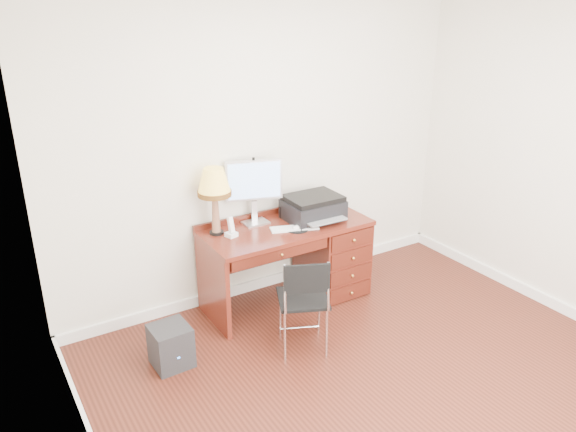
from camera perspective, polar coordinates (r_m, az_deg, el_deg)
ground at (r=4.35m, az=9.86°, el=-16.35°), size 4.00×4.00×0.00m
room_shell at (r=4.71m, az=4.80°, el=-11.98°), size 4.00×4.00×4.00m
desk at (r=5.25m, az=2.81°, el=-3.66°), size 1.50×0.67×0.75m
monitor at (r=4.90m, az=-3.56°, el=3.28°), size 0.49×0.23×0.57m
keyboard at (r=4.87m, az=0.65°, el=-1.25°), size 0.43×0.25×0.02m
mouse_pad at (r=4.86m, az=0.93°, el=-1.27°), size 0.20×0.20×0.04m
printer at (r=5.06m, az=2.56°, el=0.87°), size 0.50×0.39×0.22m
leg_lamp at (r=4.67m, az=-7.51°, el=3.02°), size 0.28×0.28×0.58m
phone at (r=4.73m, az=-5.79°, el=-1.50°), size 0.10×0.10×0.18m
pen_cup at (r=5.11m, az=-0.45°, el=0.44°), size 0.09×0.09×0.11m
chair at (r=4.37m, az=1.98°, el=-7.99°), size 0.51×0.52×0.82m
equipment_box at (r=4.46m, az=-11.81°, el=-12.78°), size 0.29×0.29×0.33m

